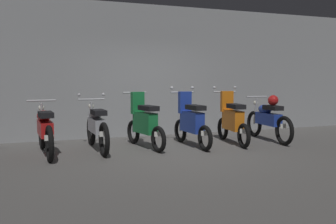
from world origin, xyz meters
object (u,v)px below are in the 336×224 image
motorbike_slot_4 (232,120)px  motorbike_slot_0 (45,129)px  motorbike_slot_1 (97,126)px  motorbike_slot_5 (268,118)px  motorbike_slot_2 (144,123)px  motorbike_slot_3 (191,122)px

motorbike_slot_4 → motorbike_slot_0: bearing=178.5°
motorbike_slot_0 → motorbike_slot_1: bearing=7.2°
motorbike_slot_4 → motorbike_slot_5: 0.99m
motorbike_slot_1 → motorbike_slot_2: motorbike_slot_2 is taller
motorbike_slot_0 → motorbike_slot_4: size_ratio=1.16×
motorbike_slot_2 → motorbike_slot_1: bearing=177.2°
motorbike_slot_2 → motorbike_slot_5: 3.00m
motorbike_slot_0 → motorbike_slot_3: bearing=-2.0°
motorbike_slot_0 → motorbike_slot_4: motorbike_slot_4 is taller
motorbike_slot_1 → motorbike_slot_3: bearing=-6.6°
motorbike_slot_1 → motorbike_slot_4: motorbike_slot_4 is taller
motorbike_slot_4 → motorbike_slot_5: bearing=2.5°
motorbike_slot_2 → motorbike_slot_3: 1.02m
motorbike_slot_3 → motorbike_slot_1: bearing=173.4°
motorbike_slot_4 → motorbike_slot_2: bearing=174.8°
motorbike_slot_0 → motorbike_slot_1: motorbike_slot_1 is taller
motorbike_slot_0 → motorbike_slot_2: (1.99, 0.08, 0.03)m
motorbike_slot_1 → motorbike_slot_5: bearing=-2.7°
motorbike_slot_3 → motorbike_slot_4: same height
motorbike_slot_4 → motorbike_slot_5: size_ratio=0.86×
motorbike_slot_3 → motorbike_slot_4: 1.00m
motorbike_slot_0 → motorbike_slot_5: motorbike_slot_5 is taller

